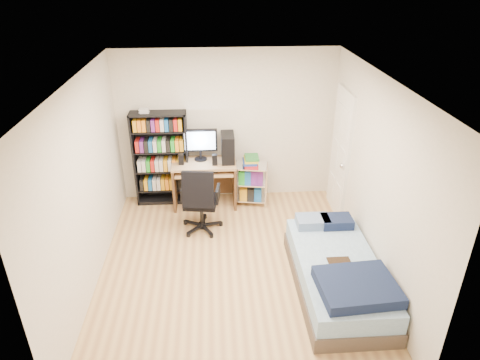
{
  "coord_description": "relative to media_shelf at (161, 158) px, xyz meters",
  "views": [
    {
      "loc": [
        -0.22,
        -4.57,
        3.64
      ],
      "look_at": [
        0.11,
        0.4,
        1.09
      ],
      "focal_mm": 32.0,
      "sensor_mm": 36.0,
      "label": 1
    }
  ],
  "objects": [
    {
      "name": "office_chair",
      "position": [
        0.64,
        -0.93,
        -0.47
      ],
      "size": [
        0.7,
        0.7,
        1.05
      ],
      "rotation": [
        0.0,
        0.0,
        -0.13
      ],
      "color": "black",
      "rests_on": "room"
    },
    {
      "name": "wire_cart",
      "position": [
        1.45,
        -0.16,
        -0.25
      ],
      "size": [
        0.58,
        0.46,
        0.85
      ],
      "rotation": [
        0.0,
        0.0,
        -0.17
      ],
      "color": "white",
      "rests_on": "room"
    },
    {
      "name": "door",
      "position": [
        2.8,
        -0.49,
        0.2
      ],
      "size": [
        0.12,
        0.8,
        2.0
      ],
      "color": "white",
      "rests_on": "room"
    },
    {
      "name": "room",
      "position": [
        1.07,
        -1.84,
        0.45
      ],
      "size": [
        3.58,
        4.08,
        2.58
      ],
      "color": "tan",
      "rests_on": "ground"
    },
    {
      "name": "media_shelf",
      "position": [
        0.0,
        0.0,
        0.0
      ],
      "size": [
        0.88,
        0.29,
        1.63
      ],
      "color": "black",
      "rests_on": "room"
    },
    {
      "name": "computer_desk",
      "position": [
        0.79,
        -0.09,
        -0.11
      ],
      "size": [
        1.02,
        0.59,
        1.29
      ],
      "color": "tan",
      "rests_on": "room"
    },
    {
      "name": "bed",
      "position": [
        2.32,
        -2.38,
        -0.56
      ],
      "size": [
        0.98,
        1.96,
        0.56
      ],
      "color": "#51453C",
      "rests_on": "room"
    }
  ]
}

